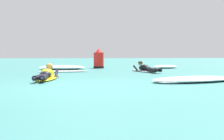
{
  "coord_description": "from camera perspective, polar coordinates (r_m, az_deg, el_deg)",
  "views": [
    {
      "loc": [
        -0.26,
        -6.88,
        0.75
      ],
      "look_at": [
        1.44,
        4.25,
        0.16
      ],
      "focal_mm": 44.61,
      "sensor_mm": 36.0,
      "label": 1
    }
  ],
  "objects": [
    {
      "name": "ground_plane",
      "position": [
        16.9,
        -7.81,
        0.42
      ],
      "size": [
        120.0,
        120.0,
        0.0
      ],
      "primitive_type": "plane",
      "color": "#387A75"
    },
    {
      "name": "surfer_near",
      "position": [
        8.94,
        -13.25,
        -1.04
      ],
      "size": [
        0.76,
        2.69,
        0.53
      ],
      "color": "yellow",
      "rests_on": "ground"
    },
    {
      "name": "surfer_far",
      "position": [
        12.78,
        6.82,
        0.23
      ],
      "size": [
        0.85,
        2.73,
        0.54
      ],
      "color": "silver",
      "rests_on": "ground"
    },
    {
      "name": "drifting_surfboard",
      "position": [
        12.76,
        -9.93,
        -0.27
      ],
      "size": [
        2.3,
        0.67,
        0.16
      ],
      "color": "silver",
      "rests_on": "ground"
    },
    {
      "name": "whitewater_front",
      "position": [
        8.37,
        16.56,
        -1.81
      ],
      "size": [
        2.97,
        1.82,
        0.15
      ],
      "color": "white",
      "rests_on": "ground"
    },
    {
      "name": "whitewater_mid_left",
      "position": [
        16.36,
        10.86,
        0.64
      ],
      "size": [
        1.61,
        0.99,
        0.2
      ],
      "color": "white",
      "rests_on": "ground"
    },
    {
      "name": "whitewater_mid_right",
      "position": [
        15.04,
        -10.21,
        0.49
      ],
      "size": [
        2.49,
        1.17,
        0.23
      ],
      "color": "white",
      "rests_on": "ground"
    },
    {
      "name": "channel_marker_buoy",
      "position": [
        16.34,
        -2.76,
        2.02
      ],
      "size": [
        0.62,
        0.62,
        1.16
      ],
      "color": "red",
      "rests_on": "ground"
    }
  ]
}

